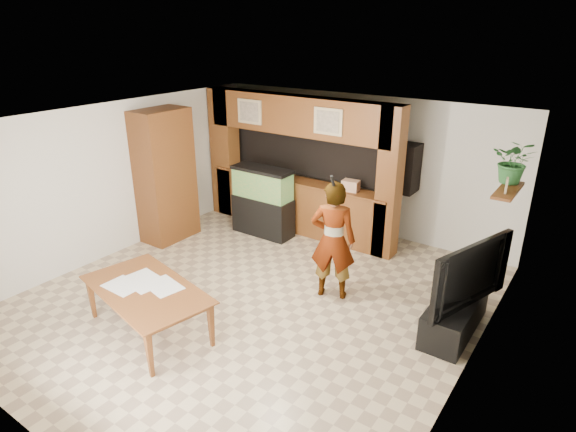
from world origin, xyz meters
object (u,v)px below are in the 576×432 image
Objects in this scene: person at (333,240)px; dining_table at (146,311)px; pantry_cabinet at (165,176)px; television at (461,271)px; aquarium at (263,202)px.

dining_table is at bearing 34.46° from person.
dining_table is (2.07, -2.28, -0.88)m from pantry_cabinet.
pantry_cabinet is 5.36m from television.
pantry_cabinet is 3.58m from person.
pantry_cabinet is 3.20m from dining_table.
dining_table is at bearing -78.36° from aquarium.
television is (3.99, -1.07, 0.25)m from aquarium.
aquarium is at bearing 39.70° from pantry_cabinet.
person is (2.21, -1.21, 0.25)m from aquarium.
person is 0.98× the size of dining_table.
television is 1.79m from person.
person is (-1.78, -0.15, 0.00)m from television.
television is (5.35, 0.06, -0.32)m from pantry_cabinet.
pantry_cabinet reaches higher than television.
pantry_cabinet is 1.85m from aquarium.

